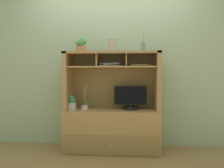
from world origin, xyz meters
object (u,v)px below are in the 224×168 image
object	(u,v)px
magazine_stack_left	(140,65)
potted_succulent	(81,46)
tv_monitor	(130,99)
ceramic_vase	(112,45)
potted_orchid	(85,105)
magazine_stack_centre	(110,65)
diffuser_bottle	(143,47)
media_console	(112,120)
potted_fern	(72,103)

from	to	relation	value
magazine_stack_left	potted_succulent	size ratio (longest dim) A/B	1.29
tv_monitor	ceramic_vase	distance (m)	0.81
potted_orchid	potted_succulent	bearing A→B (deg)	170.67
tv_monitor	potted_orchid	xyz separation A→B (m)	(-0.65, -0.05, -0.09)
magazine_stack_centre	potted_succulent	distance (m)	0.49
tv_monitor	diffuser_bottle	bearing A→B (deg)	-11.73
magazine_stack_left	ceramic_vase	size ratio (longest dim) A/B	1.46
tv_monitor	ceramic_vase	size ratio (longest dim) A/B	2.46
tv_monitor	diffuser_bottle	xyz separation A→B (m)	(0.17, -0.04, 0.73)
magazine_stack_centre	diffuser_bottle	world-z (taller)	diffuser_bottle
media_console	magazine_stack_centre	bearing A→B (deg)	-132.79
potted_fern	media_console	bearing A→B (deg)	3.19
magazine_stack_left	diffuser_bottle	bearing A→B (deg)	-20.92
potted_succulent	ceramic_vase	size ratio (longest dim) A/B	1.13
diffuser_bottle	potted_succulent	bearing A→B (deg)	-179.87
tv_monitor	magazine_stack_centre	bearing A→B (deg)	-174.83
diffuser_bottle	ceramic_vase	xyz separation A→B (m)	(-0.44, 0.02, 0.03)
media_console	ceramic_vase	size ratio (longest dim) A/B	7.51
potted_orchid	potted_fern	distance (m)	0.20
media_console	magazine_stack_left	xyz separation A→B (m)	(0.40, -0.02, 0.78)
potted_fern	magazine_stack_left	bearing A→B (deg)	0.73
potted_orchid	ceramic_vase	distance (m)	0.94
magazine_stack_left	potted_succulent	world-z (taller)	potted_succulent
media_console	ceramic_vase	xyz separation A→B (m)	(0.00, -0.02, 1.06)
magazine_stack_left	tv_monitor	bearing A→B (deg)	170.79
tv_monitor	potted_orchid	bearing A→B (deg)	-175.90
potted_orchid	potted_fern	size ratio (longest dim) A/B	1.51
magazine_stack_left	magazine_stack_centre	distance (m)	0.42
potted_fern	magazine_stack_left	world-z (taller)	magazine_stack_left
media_console	potted_fern	world-z (taller)	media_console
potted_orchid	potted_succulent	distance (m)	0.85
magazine_stack_centre	ceramic_vase	size ratio (longest dim) A/B	1.80
magazine_stack_centre	tv_monitor	bearing A→B (deg)	5.17
potted_fern	potted_succulent	size ratio (longest dim) A/B	1.03
potted_succulent	magazine_stack_centre	bearing A→B (deg)	1.63
potted_fern	magazine_stack_centre	xyz separation A→B (m)	(0.56, 0.01, 0.55)
tv_monitor	potted_fern	world-z (taller)	tv_monitor
media_console	ceramic_vase	distance (m)	1.06
potted_orchid	potted_fern	world-z (taller)	potted_orchid
potted_fern	magazine_stack_left	size ratio (longest dim) A/B	0.79
potted_orchid	potted_succulent	xyz separation A→B (m)	(-0.05, 0.01, 0.85)
media_console	magazine_stack_left	size ratio (longest dim) A/B	5.15
media_console	potted_orchid	distance (m)	0.44
media_console	diffuser_bottle	distance (m)	1.12
ceramic_vase	tv_monitor	bearing A→B (deg)	4.11
ceramic_vase	potted_succulent	bearing A→B (deg)	-177.55
media_console	magazine_stack_left	bearing A→B (deg)	-2.85
diffuser_bottle	tv_monitor	bearing A→B (deg)	168.27
magazine_stack_left	potted_succulent	xyz separation A→B (m)	(-0.84, -0.02, 0.28)
potted_fern	diffuser_bottle	distance (m)	1.29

